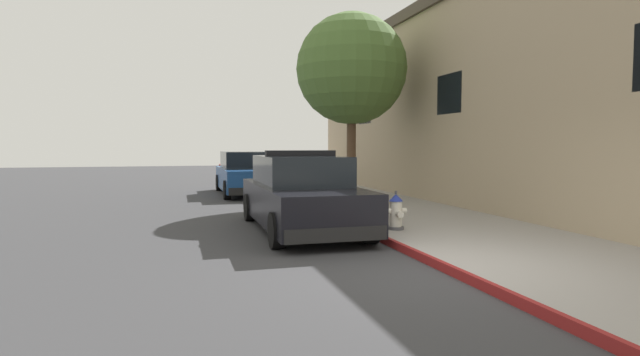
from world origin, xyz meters
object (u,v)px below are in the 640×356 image
Objects in this scene: street_tree at (352,69)px; police_cruiser at (301,195)px; parked_car_silver_ahead at (246,174)px; fire_hydrant at (396,212)px.

police_cruiser is at bearing -120.87° from street_tree.
street_tree is (2.71, -3.91, 3.35)m from parked_car_silver_ahead.
police_cruiser is at bearing 144.58° from fire_hydrant.
street_tree reaches higher than parked_car_silver_ahead.
street_tree reaches higher than police_cruiser.
street_tree reaches higher than fire_hydrant.
police_cruiser is at bearing -89.50° from parked_car_silver_ahead.
parked_car_silver_ahead is at bearing 90.50° from police_cruiser.
fire_hydrant is at bearing -35.42° from police_cruiser.
fire_hydrant is at bearing -79.82° from parked_car_silver_ahead.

